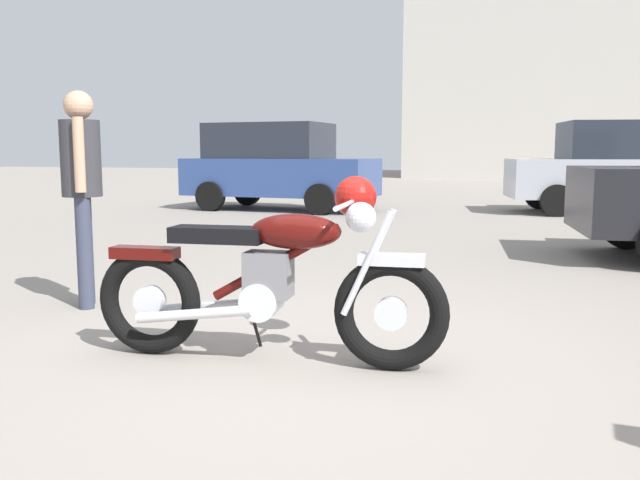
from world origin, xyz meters
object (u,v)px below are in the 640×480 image
object	(u,v)px
bystander	(82,176)
red_hatchback_near	(617,166)
vintage_motorcycle	(276,277)
dark_sedan_left	(277,165)

from	to	relation	value
bystander	red_hatchback_near	world-z (taller)	red_hatchback_near
vintage_motorcycle	dark_sedan_left	world-z (taller)	dark_sedan_left
dark_sedan_left	red_hatchback_near	xyz separation A→B (m)	(6.61, 1.29, 0.00)
dark_sedan_left	red_hatchback_near	bearing A→B (deg)	13.56
bystander	red_hatchback_near	distance (m)	11.01
vintage_motorcycle	red_hatchback_near	distance (m)	11.13
dark_sedan_left	red_hatchback_near	distance (m)	6.74
bystander	red_hatchback_near	size ratio (longest dim) A/B	0.40
dark_sedan_left	vintage_motorcycle	bearing A→B (deg)	-65.20
bystander	dark_sedan_left	bearing A→B (deg)	67.55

